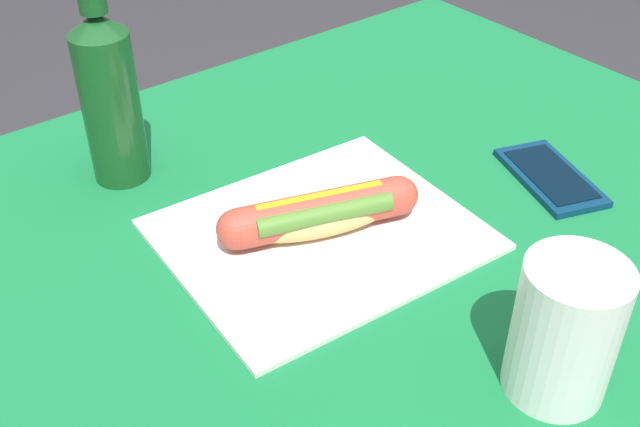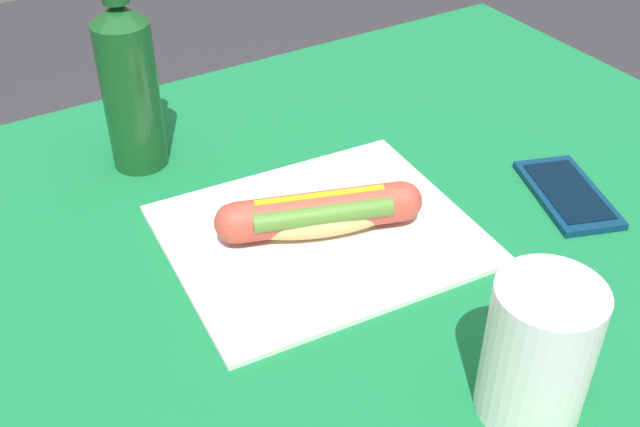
% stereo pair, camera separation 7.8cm
% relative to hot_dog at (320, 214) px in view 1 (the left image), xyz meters
% --- Properties ---
extents(dining_table, '(1.08, 0.89, 0.77)m').
position_rel_hot_dog_xyz_m(dining_table, '(-0.03, 0.04, -0.18)').
color(dining_table, brown).
rests_on(dining_table, ground).
extents(paper_wrapper, '(0.32, 0.28, 0.01)m').
position_rel_hot_dog_xyz_m(paper_wrapper, '(-0.00, -0.00, -0.03)').
color(paper_wrapper, silver).
rests_on(paper_wrapper, dining_table).
extents(hot_dog, '(0.21, 0.10, 0.05)m').
position_rel_hot_dog_xyz_m(hot_dog, '(0.00, 0.00, 0.00)').
color(hot_dog, '#DBB26B').
rests_on(hot_dog, paper_wrapper).
extents(cell_phone, '(0.11, 0.15, 0.01)m').
position_rel_hot_dog_xyz_m(cell_phone, '(-0.27, 0.08, -0.03)').
color(cell_phone, '#0A2D4C').
rests_on(cell_phone, dining_table).
extents(soda_bottle, '(0.06, 0.06, 0.24)m').
position_rel_hot_dog_xyz_m(soda_bottle, '(0.11, -0.23, 0.07)').
color(soda_bottle, '#14471E').
rests_on(soda_bottle, dining_table).
extents(drinking_cup, '(0.08, 0.08, 0.12)m').
position_rel_hot_dog_xyz_m(drinking_cup, '(-0.02, 0.27, 0.03)').
color(drinking_cup, white).
rests_on(drinking_cup, dining_table).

